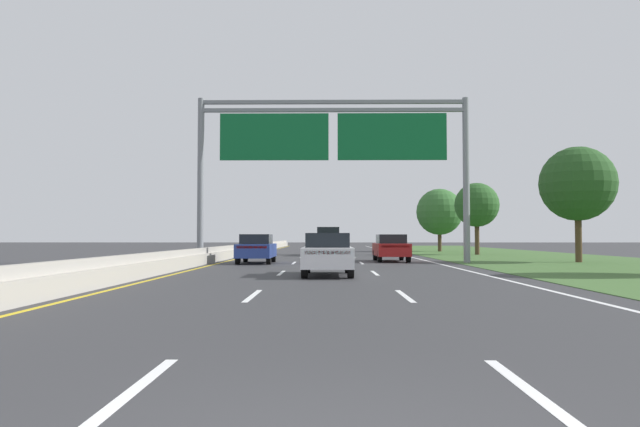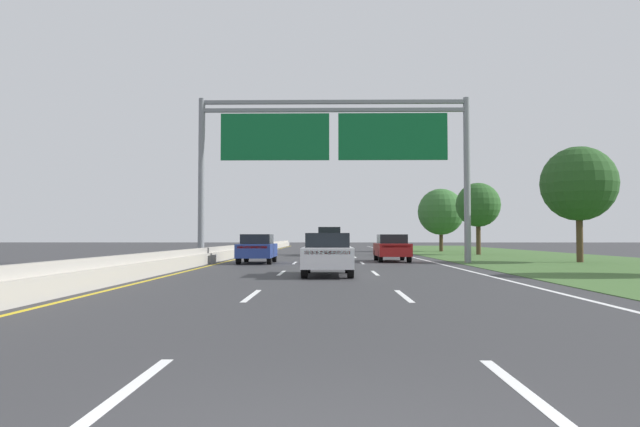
% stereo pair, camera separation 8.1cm
% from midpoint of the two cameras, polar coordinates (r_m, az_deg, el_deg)
% --- Properties ---
extents(ground_plane, '(220.00, 220.00, 0.00)m').
position_cam_midpoint_polar(ground_plane, '(38.95, 0.89, -4.37)').
color(ground_plane, '#333335').
extents(lane_striping, '(11.96, 106.00, 0.01)m').
position_cam_midpoint_polar(lane_striping, '(38.50, 0.89, -4.39)').
color(lane_striping, white).
rests_on(lane_striping, ground).
extents(grass_verge_right, '(14.00, 110.00, 0.02)m').
position_cam_midpoint_polar(grass_verge_right, '(41.38, 20.65, -4.09)').
color(grass_verge_right, '#3D602D').
rests_on(grass_verge_right, ground).
extents(median_barrier_concrete, '(0.60, 110.00, 0.85)m').
position_cam_midpoint_polar(median_barrier_concrete, '(39.50, -8.75, -3.80)').
color(median_barrier_concrete, '#A8A399').
rests_on(median_barrier_concrete, ground).
extents(overhead_sign_gantry, '(15.06, 0.42, 9.15)m').
position_cam_midpoint_polar(overhead_sign_gantry, '(32.87, 1.41, 6.66)').
color(overhead_sign_gantry, gray).
rests_on(overhead_sign_gantry, ground).
extents(pickup_truck_darkgreen, '(2.02, 5.41, 2.20)m').
position_cam_midpoint_polar(pickup_truck_darkgreen, '(46.04, 0.96, -2.71)').
color(pickup_truck_darkgreen, '#193D23').
rests_on(pickup_truck_darkgreen, ground).
extents(car_white_centre_lane_sedan, '(1.83, 4.40, 1.57)m').
position_cam_midpoint_polar(car_white_centre_lane_sedan, '(21.97, 0.84, -3.87)').
color(car_white_centre_lane_sedan, silver).
rests_on(car_white_centre_lane_sedan, ground).
extents(car_blue_left_lane_sedan, '(1.83, 4.41, 1.57)m').
position_cam_midpoint_polar(car_blue_left_lane_sedan, '(32.33, -5.99, -3.34)').
color(car_blue_left_lane_sedan, navy).
rests_on(car_blue_left_lane_sedan, ground).
extents(car_red_right_lane_sedan, '(1.84, 4.41, 1.57)m').
position_cam_midpoint_polar(car_red_right_lane_sedan, '(34.76, 7.00, -3.26)').
color(car_red_right_lane_sedan, maroon).
rests_on(car_red_right_lane_sedan, ground).
extents(roadside_tree_mid, '(4.17, 4.17, 6.49)m').
position_cam_midpoint_polar(roadside_tree_mid, '(36.11, 23.74, 2.63)').
color(roadside_tree_mid, '#4C3823').
rests_on(roadside_tree_mid, ground).
extents(roadside_tree_far, '(3.51, 3.51, 5.73)m').
position_cam_midpoint_polar(roadside_tree_far, '(48.63, 15.05, 0.79)').
color(roadside_tree_far, '#4C3823').
rests_on(roadside_tree_far, ground).
extents(roadside_tree_distant, '(4.50, 4.50, 6.11)m').
position_cam_midpoint_polar(roadside_tree_distant, '(58.60, 11.62, 0.16)').
color(roadside_tree_distant, '#4C3823').
rests_on(roadside_tree_distant, ground).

